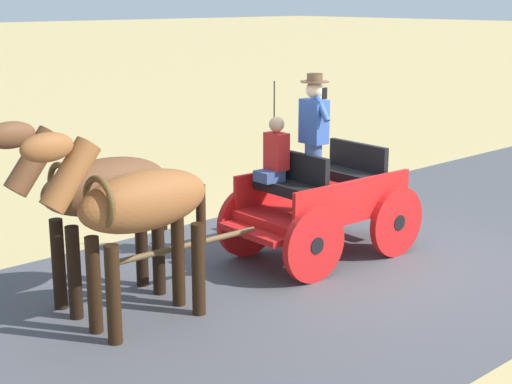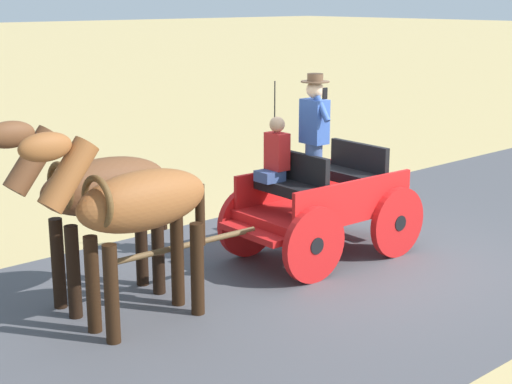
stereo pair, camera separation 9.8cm
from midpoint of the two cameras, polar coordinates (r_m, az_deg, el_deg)
The scene contains 5 objects.
ground_plane at distance 10.49m, azimuth 8.50°, elevation -4.92°, with size 200.00×200.00×0.00m, color tan.
road_surface at distance 10.49m, azimuth 8.50°, elevation -4.90°, with size 5.76×160.00×0.01m, color #4C4C51.
horse_drawn_carriage at distance 10.24m, azimuth 4.95°, elevation -0.52°, with size 1.50×4.51×2.50m.
horse_near_side at distance 8.00m, azimuth -8.66°, elevation -1.07°, with size 0.58×2.13×2.21m.
horse_off_side at distance 8.70m, azimuth -11.42°, elevation 0.04°, with size 0.59×2.13×2.21m.
Camera 2 is at (-6.34, 7.61, 3.42)m, focal length 53.84 mm.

